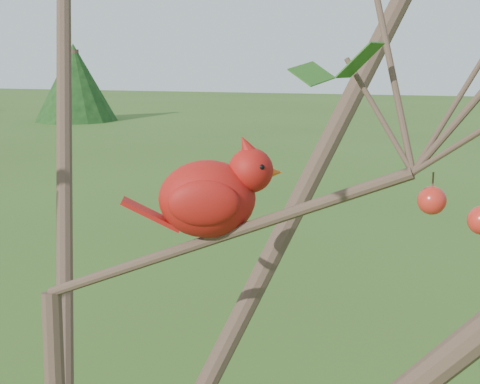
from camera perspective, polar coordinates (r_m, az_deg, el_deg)
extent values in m
sphere|color=red|center=(0.96, 16.05, -0.69)|extent=(0.04, 0.04, 0.04)
ellipsoid|color=#9D190D|center=(1.02, -2.81, -0.59)|extent=(0.18, 0.16, 0.12)
sphere|color=#9D190D|center=(1.01, 0.92, 1.87)|extent=(0.09, 0.09, 0.07)
cone|color=#9D190D|center=(1.01, 0.60, 3.79)|extent=(0.06, 0.05, 0.05)
cone|color=#D85914|center=(1.02, 2.85, 1.70)|extent=(0.04, 0.03, 0.03)
ellipsoid|color=black|center=(1.02, 2.21, 1.63)|extent=(0.03, 0.04, 0.03)
cube|color=#9D190D|center=(1.02, -7.60, -1.90)|extent=(0.10, 0.06, 0.05)
ellipsoid|color=#9D190D|center=(1.06, -3.17, 0.11)|extent=(0.11, 0.07, 0.07)
ellipsoid|color=#9D190D|center=(0.97, -3.10, -0.97)|extent=(0.11, 0.07, 0.07)
cylinder|color=#443024|center=(24.97, -13.91, 8.82)|extent=(0.38, 0.38, 2.53)
cone|color=black|center=(24.97, -13.92, 9.06)|extent=(2.95, 2.95, 2.74)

